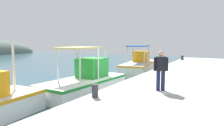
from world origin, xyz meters
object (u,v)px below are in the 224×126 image
at_px(mooring_bollard_third, 95,91).
at_px(mooring_bollard_fourth, 182,58).
at_px(fisherman_standing, 161,69).
at_px(fishing_boat_third, 140,65).
at_px(fishing_boat_second, 86,81).

xyz_separation_m(mooring_bollard_third, mooring_bollard_fourth, (17.08, 0.00, -0.00)).
distance_m(fisherman_standing, mooring_bollard_third, 2.91).
height_order(fisherman_standing, mooring_bollard_fourth, fisherman_standing).
bearing_deg(mooring_bollard_fourth, fishing_boat_third, 156.67).
bearing_deg(fishing_boat_second, fisherman_standing, -99.89).
bearing_deg(fishing_boat_second, mooring_bollard_fourth, -10.26).
bearing_deg(fishing_boat_third, mooring_bollard_fourth, -23.33).
distance_m(fishing_boat_third, mooring_bollard_third, 11.40).
height_order(fishing_boat_third, mooring_bollard_fourth, fishing_boat_third).
bearing_deg(mooring_bollard_fourth, mooring_bollard_third, -180.00).
bearing_deg(mooring_bollard_third, mooring_bollard_fourth, 0.00).
height_order(fishing_boat_third, fisherman_standing, fishing_boat_third).
distance_m(fishing_boat_second, mooring_bollard_fourth, 14.38).
height_order(mooring_bollard_third, mooring_bollard_fourth, mooring_bollard_third).
relative_size(fishing_boat_second, mooring_bollard_third, 11.54).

